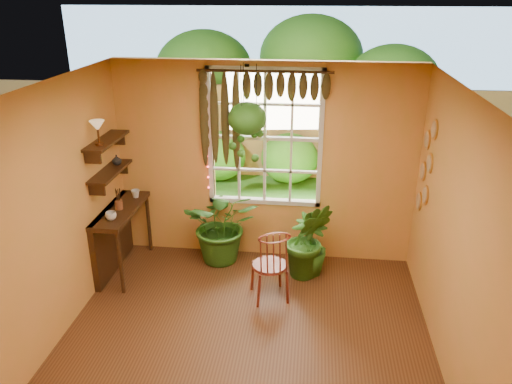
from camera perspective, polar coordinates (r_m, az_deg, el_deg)
floor at (r=5.39m, az=-1.71°, el=-18.71°), size 4.50×4.50×0.00m
ceiling at (r=4.14m, az=-2.14°, el=10.67°), size 4.50×4.50×0.00m
wall_back at (r=6.66m, az=0.98°, el=3.21°), size 4.00×0.00×4.00m
wall_left at (r=5.27m, az=-24.00°, el=-4.24°), size 0.00×4.50×4.50m
wall_right at (r=4.77m, az=22.78°, el=-6.87°), size 0.00×4.50×4.50m
window at (r=6.58m, az=1.02°, el=6.18°), size 1.52×0.10×1.86m
valance_vine at (r=6.34m, az=0.17°, el=10.91°), size 1.70×0.12×1.10m
string_lights at (r=6.60m, az=-5.68°, el=6.56°), size 0.03×0.03×1.54m
wall_plates at (r=6.28m, az=18.84°, el=2.69°), size 0.04×0.32×1.10m
counter_ledge at (r=6.84m, az=-15.81°, el=-4.40°), size 0.40×1.20×0.90m
shelf_lower at (r=6.51m, az=-16.31°, el=2.27°), size 0.25×0.90×0.04m
shelf_upper at (r=6.38m, az=-16.70°, el=5.64°), size 0.25×0.90×0.04m
backyard at (r=11.12m, az=4.70°, el=10.65°), size 14.00×10.00×12.00m
windsor_chair at (r=6.10m, az=1.65°, el=-9.45°), size 0.53×0.55×1.12m
potted_plant_left at (r=6.82m, az=-3.82°, el=-3.69°), size 1.07×0.95×1.10m
potted_plant_mid at (r=6.46m, az=5.99°, el=-5.44°), size 0.63×0.53×1.07m
potted_plant_right at (r=6.59m, az=6.09°, el=-6.00°), size 0.59×0.59×0.84m
hanging_basket at (r=6.22m, az=-1.01°, el=7.99°), size 0.48×0.48×1.19m
cup_a at (r=6.34m, az=-16.25°, el=-2.65°), size 0.14×0.14×0.10m
cup_b at (r=6.92m, az=-13.60°, el=-0.19°), size 0.13×0.13×0.11m
brush_jar at (r=6.58m, az=-15.46°, el=-0.79°), size 0.10×0.10×0.36m
shelf_vase at (r=6.67m, az=-15.64°, el=3.58°), size 0.14×0.14×0.13m
tiffany_lamp at (r=6.10m, az=-17.67°, el=7.07°), size 0.18×0.18×0.30m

